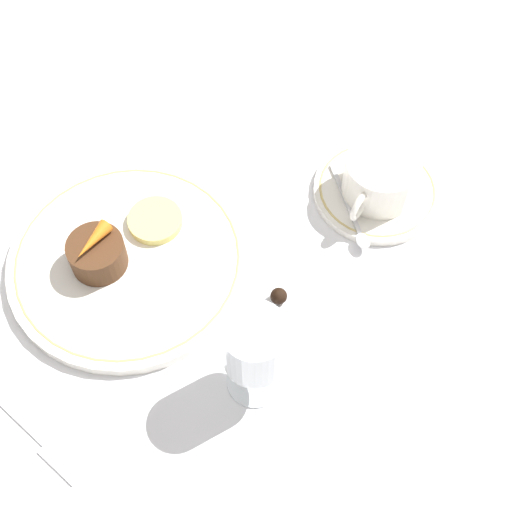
% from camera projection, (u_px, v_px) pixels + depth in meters
% --- Properties ---
extents(ground_plane, '(3.00, 3.00, 0.00)m').
position_uv_depth(ground_plane, '(155.00, 255.00, 0.80)').
color(ground_plane, white).
extents(dinner_plate, '(0.27, 0.27, 0.01)m').
position_uv_depth(dinner_plate, '(128.00, 261.00, 0.79)').
color(dinner_plate, white).
rests_on(dinner_plate, ground_plane).
extents(saucer, '(0.15, 0.15, 0.01)m').
position_uv_depth(saucer, '(377.00, 191.00, 0.84)').
color(saucer, white).
rests_on(saucer, ground_plane).
extents(coffee_cup, '(0.11, 0.09, 0.05)m').
position_uv_depth(coffee_cup, '(380.00, 177.00, 0.81)').
color(coffee_cup, white).
rests_on(coffee_cup, saucer).
extents(spoon, '(0.09, 0.10, 0.00)m').
position_uv_depth(spoon, '(352.00, 215.00, 0.82)').
color(spoon, silver).
rests_on(spoon, saucer).
extents(wine_glass, '(0.06, 0.06, 0.12)m').
position_uv_depth(wine_glass, '(255.00, 348.00, 0.65)').
color(wine_glass, silver).
rests_on(wine_glass, ground_plane).
extents(fork, '(0.04, 0.20, 0.01)m').
position_uv_depth(fork, '(29.00, 427.00, 0.70)').
color(fork, silver).
rests_on(fork, ground_plane).
extents(dessert_cake, '(0.06, 0.06, 0.04)m').
position_uv_depth(dessert_cake, '(97.00, 254.00, 0.76)').
color(dessert_cake, '#4C2D19').
rests_on(dessert_cake, dinner_plate).
extents(carrot_garnish, '(0.05, 0.02, 0.02)m').
position_uv_depth(carrot_garnish, '(92.00, 241.00, 0.74)').
color(carrot_garnish, orange).
rests_on(carrot_garnish, dessert_cake).
extents(pineapple_slice, '(0.06, 0.06, 0.01)m').
position_uv_depth(pineapple_slice, '(155.00, 220.00, 0.80)').
color(pineapple_slice, '#EFE075').
rests_on(pineapple_slice, dinner_plate).
extents(chocolate_truffle, '(0.02, 0.02, 0.02)m').
position_uv_depth(chocolate_truffle, '(279.00, 296.00, 0.76)').
color(chocolate_truffle, black).
rests_on(chocolate_truffle, ground_plane).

